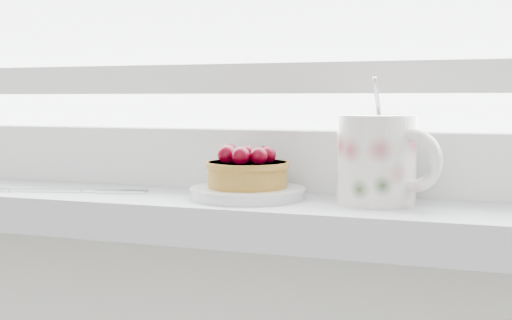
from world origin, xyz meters
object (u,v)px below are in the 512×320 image
at_px(raspberry_tart, 247,170).
at_px(floral_mug, 379,158).
at_px(fork, 70,191).
at_px(saucer, 248,193).

bearing_deg(raspberry_tart, floral_mug, 4.21).
bearing_deg(fork, floral_mug, 5.20).
distance_m(floral_mug, fork, 0.35).
relative_size(saucer, raspberry_tart, 1.40).
height_order(floral_mug, fork, floral_mug).
bearing_deg(saucer, floral_mug, 4.15).
height_order(saucer, raspberry_tart, raspberry_tart).
bearing_deg(floral_mug, raspberry_tart, -175.79).
bearing_deg(floral_mug, fork, -174.80).
relative_size(saucer, fork, 0.71).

